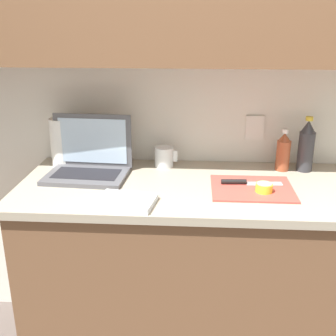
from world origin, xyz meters
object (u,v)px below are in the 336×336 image
object	(u,v)px
knife	(241,182)
paper_towel_roll	(63,142)
cutting_board	(252,188)
bottle_green_soda	(306,146)
lemon_half_cut	(264,188)
measuring_cup	(164,157)
laptop	(89,161)
bottle_oil_tall	(283,152)

from	to	relation	value
knife	paper_towel_roll	xyz separation A→B (m)	(-0.85, 0.23, 0.10)
cutting_board	bottle_green_soda	size ratio (longest dim) A/B	1.32
lemon_half_cut	paper_towel_roll	distance (m)	0.99
knife	paper_towel_roll	size ratio (longest dim) A/B	1.14
cutting_board	measuring_cup	xyz separation A→B (m)	(-0.40, 0.27, 0.04)
laptop	lemon_half_cut	bearing A→B (deg)	-9.35
measuring_cup	paper_towel_roll	world-z (taller)	paper_towel_roll
bottle_green_soda	measuring_cup	bearing A→B (deg)	178.63
knife	cutting_board	bearing A→B (deg)	-44.71
lemon_half_cut	cutting_board	bearing A→B (deg)	134.49
cutting_board	measuring_cup	distance (m)	0.48
lemon_half_cut	measuring_cup	bearing A→B (deg)	144.39
bottle_oil_tall	measuring_cup	bearing A→B (deg)	178.38
knife	bottle_oil_tall	world-z (taller)	bottle_oil_tall
knife	paper_towel_roll	bearing A→B (deg)	161.28
bottle_green_soda	measuring_cup	xyz separation A→B (m)	(-0.67, 0.02, -0.07)
paper_towel_roll	lemon_half_cut	bearing A→B (deg)	-18.45
bottle_oil_tall	lemon_half_cut	bearing A→B (deg)	-113.36
paper_towel_roll	laptop	bearing A→B (deg)	-39.88
knife	lemon_half_cut	xyz separation A→B (m)	(0.09, -0.08, 0.01)
cutting_board	paper_towel_roll	xyz separation A→B (m)	(-0.89, 0.27, 0.11)
laptop	paper_towel_roll	xyz separation A→B (m)	(-0.16, 0.13, 0.05)
bottle_oil_tall	laptop	bearing A→B (deg)	-172.49
knife	bottle_oil_tall	size ratio (longest dim) A/B	1.33
bottle_green_soda	paper_towel_roll	bearing A→B (deg)	179.31
knife	lemon_half_cut	size ratio (longest dim) A/B	3.77
laptop	knife	world-z (taller)	laptop
bottle_oil_tall	measuring_cup	distance (m)	0.57
cutting_board	knife	distance (m)	0.06
knife	measuring_cup	world-z (taller)	measuring_cup
laptop	bottle_green_soda	world-z (taller)	laptop
laptop	lemon_half_cut	distance (m)	0.80
measuring_cup	lemon_half_cut	bearing A→B (deg)	-35.61
laptop	paper_towel_roll	world-z (taller)	laptop
cutting_board	bottle_oil_tall	world-z (taller)	bottle_oil_tall
lemon_half_cut	bottle_oil_tall	xyz separation A→B (m)	(0.13, 0.30, 0.06)
bottle_oil_tall	paper_towel_roll	distance (m)	1.07
cutting_board	measuring_cup	bearing A→B (deg)	145.63
knife	paper_towel_roll	world-z (taller)	paper_towel_roll
laptop	bottle_oil_tall	distance (m)	0.91
bottle_green_soda	cutting_board	bearing A→B (deg)	-137.15
lemon_half_cut	bottle_oil_tall	distance (m)	0.33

